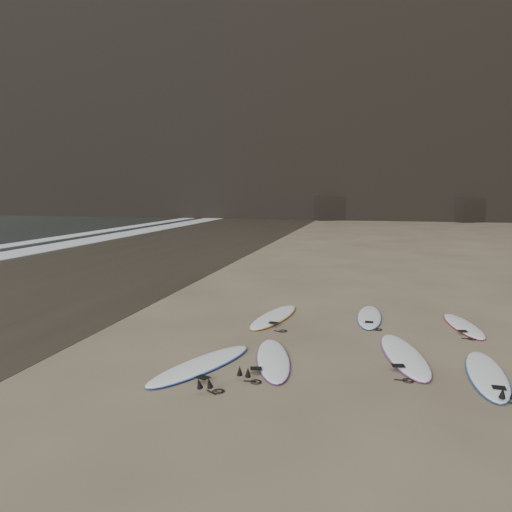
{
  "coord_description": "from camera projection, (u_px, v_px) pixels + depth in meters",
  "views": [
    {
      "loc": [
        -0.93,
        -9.5,
        3.22
      ],
      "look_at": [
        -3.92,
        3.1,
        1.5
      ],
      "focal_mm": 35.0,
      "sensor_mm": 36.0,
      "label": 1
    }
  ],
  "objects": [
    {
      "name": "surfboard_0",
      "position": [
        201.0,
        364.0,
        9.13
      ],
      "size": [
        1.59,
        2.73,
        0.1
      ],
      "primitive_type": "ellipsoid",
      "rotation": [
        0.0,
        0.0,
        -0.38
      ],
      "color": "white",
      "rests_on": "ground"
    },
    {
      "name": "surfboard_5",
      "position": [
        274.0,
        316.0,
        12.59
      ],
      "size": [
        1.09,
        2.72,
        0.1
      ],
      "primitive_type": "ellipsoid",
      "rotation": [
        0.0,
        0.0,
        -0.18
      ],
      "color": "white",
      "rests_on": "ground"
    },
    {
      "name": "wet_sand",
      "position": [
        92.0,
        263.0,
        22.0
      ],
      "size": [
        12.0,
        200.0,
        0.01
      ],
      "primitive_type": "cube",
      "color": "#383026",
      "rests_on": "ground"
    },
    {
      "name": "surfboard_6",
      "position": [
        369.0,
        317.0,
        12.59
      ],
      "size": [
        0.57,
        2.39,
        0.09
      ],
      "primitive_type": "ellipsoid",
      "rotation": [
        0.0,
        0.0,
        -0.0
      ],
      "color": "white",
      "rests_on": "ground"
    },
    {
      "name": "ground",
      "position": [
        421.0,
        362.0,
        9.38
      ],
      "size": [
        240.0,
        240.0,
        0.0
      ],
      "primitive_type": "plane",
      "color": "#897559",
      "rests_on": "ground"
    },
    {
      "name": "surfboard_1",
      "position": [
        273.0,
        359.0,
        9.44
      ],
      "size": [
        1.19,
        2.55,
        0.09
      ],
      "primitive_type": "ellipsoid",
      "rotation": [
        0.0,
        0.0,
        0.25
      ],
      "color": "white",
      "rests_on": "ground"
    },
    {
      "name": "surfboard_2",
      "position": [
        404.0,
        355.0,
        9.65
      ],
      "size": [
        1.17,
        2.83,
        0.1
      ],
      "primitive_type": "ellipsoid",
      "rotation": [
        0.0,
        0.0,
        0.19
      ],
      "color": "white",
      "rests_on": "ground"
    },
    {
      "name": "surfboard_7",
      "position": [
        463.0,
        326.0,
        11.77
      ],
      "size": [
        0.93,
        2.31,
        0.08
      ],
      "primitive_type": "ellipsoid",
      "rotation": [
        0.0,
        0.0,
        0.18
      ],
      "color": "white",
      "rests_on": "ground"
    },
    {
      "name": "surfboard_3",
      "position": [
        487.0,
        374.0,
        8.66
      ],
      "size": [
        0.74,
        2.55,
        0.09
      ],
      "primitive_type": "ellipsoid",
      "rotation": [
        0.0,
        0.0,
        -0.05
      ],
      "color": "white",
      "rests_on": "ground"
    }
  ]
}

